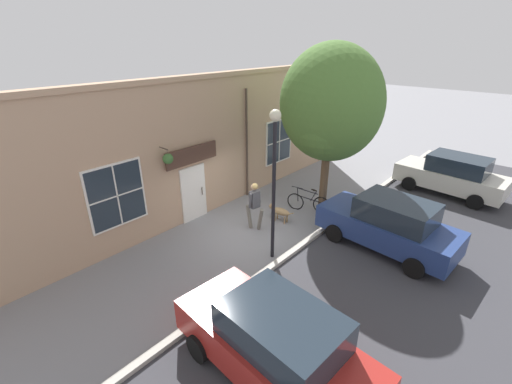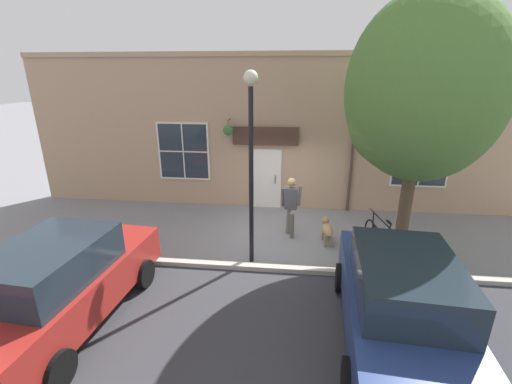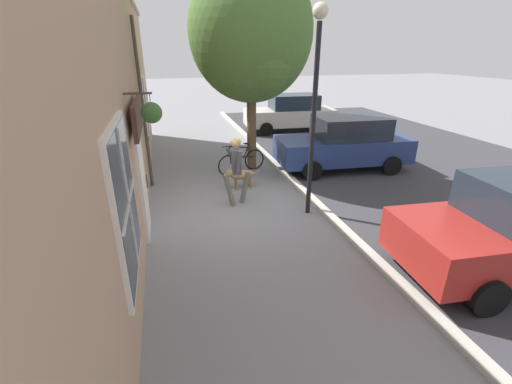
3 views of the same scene
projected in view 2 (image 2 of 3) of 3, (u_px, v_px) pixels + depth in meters
ground_plane at (284, 234)px, 10.16m from camera, size 90.00×90.00×0.00m
storefront_facade at (288, 134)px, 11.51m from camera, size 0.95×18.00×5.19m
pedestrian_walking at (291, 201)px, 9.75m from camera, size 0.75×0.59×1.77m
dog_on_leash at (327, 229)px, 9.55m from camera, size 1.11×0.35×0.65m
street_tree_by_curb at (419, 95)px, 7.43m from camera, size 3.70×3.33×6.25m
leaning_bicycle at (382, 238)px, 9.09m from camera, size 1.66×0.58×1.00m
parked_car_nearest_curb at (60, 283)px, 6.28m from camera, size 4.42×2.18×1.75m
parked_car_mid_block at (400, 300)px, 5.82m from camera, size 4.42×2.18×1.75m
street_lamp at (251, 143)px, 7.73m from camera, size 0.32×0.32×4.60m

